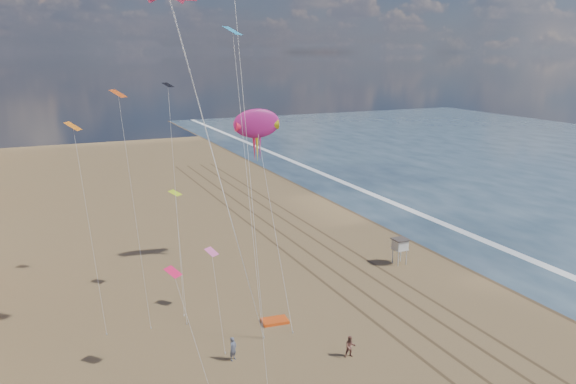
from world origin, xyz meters
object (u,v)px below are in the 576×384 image
object	(u,v)px
lifeguard_stand	(400,245)
kite_flyer_a	(233,349)
show_kite	(257,124)
kite_flyer_b	(350,347)
grounded_kite	(275,321)

from	to	relation	value
lifeguard_stand	kite_flyer_a	bearing A→B (deg)	-153.62
show_kite	kite_flyer_a	distance (m)	25.76
lifeguard_stand	kite_flyer_a	xyz separation A→B (m)	(-23.32, -11.56, -1.31)
lifeguard_stand	kite_flyer_b	distance (m)	21.10
show_kite	kite_flyer_a	size ratio (longest dim) A/B	12.05
show_kite	lifeguard_stand	bearing A→B (deg)	-28.45
kite_flyer_a	kite_flyer_b	distance (m)	9.00
lifeguard_stand	show_kite	distance (m)	20.55
grounded_kite	kite_flyer_a	size ratio (longest dim) A/B	1.20
grounded_kite	kite_flyer_a	world-z (taller)	kite_flyer_a
lifeguard_stand	show_kite	world-z (taller)	show_kite
show_kite	kite_flyer_b	world-z (taller)	show_kite
lifeguard_stand	kite_flyer_a	size ratio (longest dim) A/B	1.55
kite_flyer_b	lifeguard_stand	bearing A→B (deg)	57.38
lifeguard_stand	grounded_kite	size ratio (longest dim) A/B	1.29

